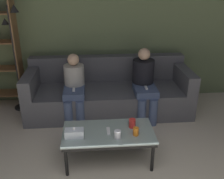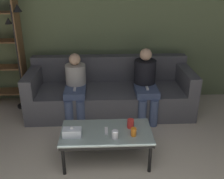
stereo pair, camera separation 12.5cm
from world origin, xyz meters
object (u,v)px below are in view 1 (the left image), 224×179
(couch, at_px, (109,93))
(seated_person_mid_left, at_px, (144,81))
(game_remote, at_px, (108,131))
(cup_near_right, at_px, (136,131))
(cup_far_center, at_px, (132,123))
(standing_lamp, at_px, (15,48))
(cup_near_left, at_px, (118,135))
(seated_person_left_end, at_px, (74,85))
(tissue_box, at_px, (74,133))
(coffee_table, at_px, (108,134))

(couch, bearing_deg, seated_person_mid_left, -21.52)
(game_remote, bearing_deg, cup_near_right, -17.96)
(couch, distance_m, cup_far_center, 1.33)
(standing_lamp, bearing_deg, seated_person_mid_left, -11.17)
(cup_near_right, distance_m, standing_lamp, 2.50)
(couch, relative_size, standing_lamp, 1.53)
(cup_near_left, relative_size, cup_far_center, 0.88)
(seated_person_left_end, distance_m, seated_person_mid_left, 1.13)
(couch, height_order, cup_near_right, couch)
(tissue_box, bearing_deg, seated_person_left_end, 92.77)
(cup_far_center, xyz_separation_m, game_remote, (-0.30, -0.08, -0.05))
(cup_far_center, height_order, seated_person_left_end, seated_person_left_end)
(couch, relative_size, tissue_box, 12.33)
(cup_far_center, relative_size, seated_person_left_end, 0.11)
(game_remote, relative_size, seated_person_left_end, 0.14)
(cup_near_left, relative_size, game_remote, 0.67)
(tissue_box, xyz_separation_m, seated_person_left_end, (-0.06, 1.24, 0.10))
(seated_person_left_end, bearing_deg, game_remote, -68.04)
(couch, relative_size, seated_person_mid_left, 2.43)
(cup_near_left, relative_size, seated_person_mid_left, 0.09)
(cup_near_right, xyz_separation_m, cup_far_center, (-0.02, 0.18, 0.01))
(cup_near_left, height_order, standing_lamp, standing_lamp)
(couch, height_order, tissue_box, couch)
(cup_far_center, bearing_deg, seated_person_left_end, 125.54)
(coffee_table, relative_size, seated_person_left_end, 1.06)
(coffee_table, distance_m, cup_near_right, 0.35)
(game_remote, xyz_separation_m, seated_person_mid_left, (0.66, 1.16, 0.17))
(cup_near_left, height_order, seated_person_left_end, seated_person_left_end)
(couch, relative_size, cup_far_center, 23.79)
(game_remote, bearing_deg, standing_lamp, 132.07)
(standing_lamp, height_order, seated_person_left_end, standing_lamp)
(cup_far_center, bearing_deg, game_remote, -165.77)
(standing_lamp, height_order, seated_person_mid_left, standing_lamp)
(cup_near_right, xyz_separation_m, tissue_box, (-0.73, 0.02, 0.00))
(coffee_table, distance_m, tissue_box, 0.42)
(cup_near_left, relative_size, seated_person_left_end, 0.10)
(game_remote, bearing_deg, seated_person_mid_left, 60.40)
(couch, height_order, standing_lamp, standing_lamp)
(coffee_table, relative_size, cup_near_right, 10.99)
(cup_near_right, height_order, tissue_box, tissue_box)
(game_remote, relative_size, standing_lamp, 0.08)
(cup_near_right, bearing_deg, cup_far_center, 95.28)
(seated_person_mid_left, bearing_deg, cup_near_left, -113.01)
(cup_near_right, distance_m, cup_far_center, 0.18)
(cup_near_left, height_order, cup_near_right, cup_near_right)
(cup_near_right, relative_size, game_remote, 0.67)
(coffee_table, height_order, game_remote, game_remote)
(cup_near_left, relative_size, tissue_box, 0.45)
(tissue_box, bearing_deg, cup_near_right, -1.45)
(tissue_box, bearing_deg, cup_near_left, -7.32)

